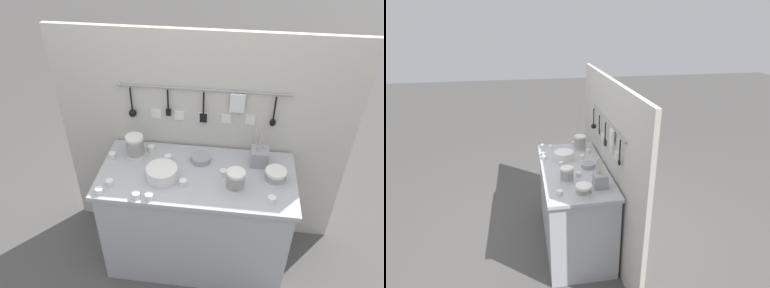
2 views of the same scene
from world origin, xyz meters
TOP-DOWN VIEW (x-y plane):
  - ground_plane at (0.00, 0.00)m, footprint 20.00×20.00m
  - counter at (0.00, 0.00)m, footprint 1.34×0.64m
  - back_wall at (-0.00, 0.35)m, footprint 2.14×0.09m
  - bowl_stack_back_corner at (-0.46, 0.15)m, footprint 0.13×0.13m
  - bowl_stack_tall_left at (0.26, -0.11)m, footprint 0.12×0.12m
  - bowl_stack_nested_right at (0.52, -0.00)m, footprint 0.14×0.14m
  - plate_stack at (-0.23, -0.07)m, footprint 0.21×0.21m
  - steel_mixing_bowl at (0.01, 0.14)m, footprint 0.14×0.14m
  - cutlery_caddy at (0.42, 0.17)m, footprint 0.12×0.12m
  - cup_by_caddy at (-0.27, -0.27)m, footprint 0.05×0.05m
  - cup_edge_near at (-0.62, 0.10)m, footprint 0.05×0.05m
  - cup_back_right at (-0.35, -0.27)m, footprint 0.05×0.05m
  - cup_mid_row at (-0.08, -0.12)m, footprint 0.05×0.05m
  - cup_beside_plates at (0.18, 0.01)m, footprint 0.05×0.05m
  - cup_centre at (-0.22, 0.12)m, footprint 0.05×0.05m
  - cup_front_left at (-0.55, -0.18)m, footprint 0.05×0.05m
  - cup_back_left at (-0.60, -0.27)m, footprint 0.05×0.05m
  - cup_edge_far at (-0.36, 0.22)m, footprint 0.05×0.05m
  - cup_front_right at (0.49, -0.20)m, footprint 0.05×0.05m

SIDE VIEW (x-z plane):
  - ground_plane at x=0.00m, z-range 0.00..0.00m
  - counter at x=0.00m, z-range 0.00..0.86m
  - back_wall at x=0.00m, z-range 0.00..1.74m
  - cup_by_caddy at x=-0.27m, z-range 0.86..0.90m
  - cup_edge_near at x=-0.62m, z-range 0.86..0.90m
  - cup_back_right at x=-0.35m, z-range 0.86..0.90m
  - cup_mid_row at x=-0.08m, z-range 0.86..0.90m
  - cup_beside_plates at x=0.18m, z-range 0.86..0.90m
  - cup_centre at x=-0.22m, z-range 0.86..0.90m
  - cup_front_left at x=-0.55m, z-range 0.86..0.90m
  - cup_back_left at x=-0.60m, z-range 0.86..0.90m
  - cup_edge_far at x=-0.36m, z-range 0.86..0.90m
  - cup_front_right at x=0.49m, z-range 0.86..0.90m
  - steel_mixing_bowl at x=0.01m, z-range 0.86..0.90m
  - plate_stack at x=-0.23m, z-range 0.86..0.95m
  - bowl_stack_nested_right at x=0.52m, z-range 0.86..0.95m
  - cutlery_caddy at x=0.42m, z-range 0.78..1.06m
  - bowl_stack_tall_left at x=0.26m, z-range 0.86..1.00m
  - bowl_stack_back_corner at x=-0.46m, z-range 0.86..1.02m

